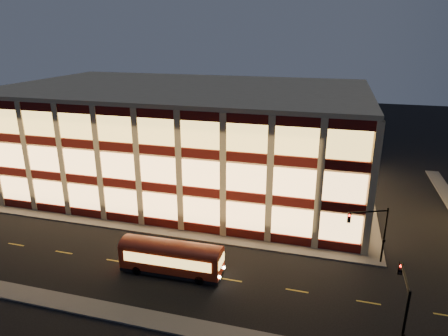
% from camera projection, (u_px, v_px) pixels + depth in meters
% --- Properties ---
extents(ground, '(200.00, 200.00, 0.00)m').
position_uv_depth(ground, '(159.00, 236.00, 44.84)').
color(ground, black).
rests_on(ground, ground).
extents(sidewalk_office_south, '(54.00, 2.00, 0.15)m').
position_uv_depth(sidewalk_office_south, '(139.00, 228.00, 46.49)').
color(sidewalk_office_south, '#514F4C').
rests_on(sidewalk_office_south, ground).
extents(sidewalk_office_east, '(2.00, 30.00, 0.15)m').
position_uv_depth(sidewalk_office_east, '(366.00, 199.00, 54.42)').
color(sidewalk_office_east, '#514F4C').
rests_on(sidewalk_office_east, ground).
extents(sidewalk_near, '(100.00, 2.00, 0.15)m').
position_uv_depth(sidewalk_near, '(93.00, 308.00, 32.97)').
color(sidewalk_near, '#514F4C').
rests_on(sidewalk_near, ground).
extents(office_building, '(50.45, 30.45, 14.50)m').
position_uv_depth(office_building, '(186.00, 136.00, 58.65)').
color(office_building, tan).
rests_on(office_building, ground).
extents(traffic_signal_far, '(3.79, 1.87, 6.00)m').
position_uv_depth(traffic_signal_far, '(372.00, 227.00, 38.04)').
color(traffic_signal_far, black).
rests_on(traffic_signal_far, ground).
extents(traffic_signal_near, '(0.32, 4.45, 6.00)m').
position_uv_depth(traffic_signal_near, '(403.00, 301.00, 27.44)').
color(traffic_signal_near, black).
rests_on(traffic_signal_near, ground).
extents(trolley_bus, '(9.72, 2.70, 3.28)m').
position_uv_depth(trolley_bus, '(171.00, 256.00, 37.36)').
color(trolley_bus, maroon).
rests_on(trolley_bus, ground).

